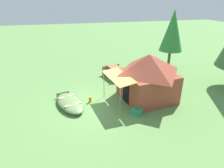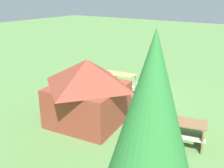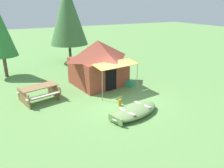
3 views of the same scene
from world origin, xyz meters
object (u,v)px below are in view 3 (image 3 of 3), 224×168
(beached_rowboat, at_px, (134,111))
(cooler_box, at_px, (130,83))
(canvas_cabin_tent, at_px, (98,62))
(pine_tree_back_right, at_px, (68,14))
(picnic_table, at_px, (39,91))
(pine_tree_back_left, at_px, (0,31))
(fuel_can, at_px, (120,102))

(beached_rowboat, bearing_deg, cooler_box, 61.56)
(canvas_cabin_tent, relative_size, pine_tree_back_right, 0.65)
(canvas_cabin_tent, distance_m, cooler_box, 2.38)
(picnic_table, bearing_deg, pine_tree_back_left, 103.55)
(picnic_table, bearing_deg, pine_tree_back_right, 61.27)
(beached_rowboat, bearing_deg, pine_tree_back_left, 118.07)
(beached_rowboat, distance_m, picnic_table, 5.20)
(fuel_can, xyz_separation_m, pine_tree_back_right, (0.59, 9.97, 3.88))
(picnic_table, relative_size, fuel_can, 6.26)
(pine_tree_back_right, bearing_deg, fuel_can, -93.40)
(beached_rowboat, xyz_separation_m, pine_tree_back_left, (-4.85, 9.10, 2.97))
(picnic_table, distance_m, pine_tree_back_right, 9.14)
(picnic_table, bearing_deg, canvas_cabin_tent, 12.86)
(pine_tree_back_left, bearing_deg, beached_rowboat, -61.93)
(canvas_cabin_tent, height_order, picnic_table, canvas_cabin_tent)
(canvas_cabin_tent, distance_m, pine_tree_back_left, 7.00)
(picnic_table, distance_m, pine_tree_back_left, 6.10)
(cooler_box, bearing_deg, fuel_can, -131.54)
(beached_rowboat, relative_size, pine_tree_back_right, 0.45)
(pine_tree_back_left, bearing_deg, canvas_cabin_tent, -41.07)
(canvas_cabin_tent, bearing_deg, beached_rowboat, -93.22)
(canvas_cabin_tent, xyz_separation_m, fuel_can, (-0.37, -3.45, -1.28))
(canvas_cabin_tent, bearing_deg, cooler_box, -38.63)
(canvas_cabin_tent, relative_size, picnic_table, 1.97)
(beached_rowboat, distance_m, canvas_cabin_tent, 4.82)
(canvas_cabin_tent, relative_size, pine_tree_back_left, 0.88)
(beached_rowboat, height_order, picnic_table, picnic_table)
(fuel_can, relative_size, pine_tree_back_left, 0.07)
(cooler_box, relative_size, pine_tree_back_left, 0.11)
(canvas_cabin_tent, distance_m, fuel_can, 3.70)
(picnic_table, relative_size, pine_tree_back_left, 0.44)
(cooler_box, distance_m, pine_tree_back_right, 8.79)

